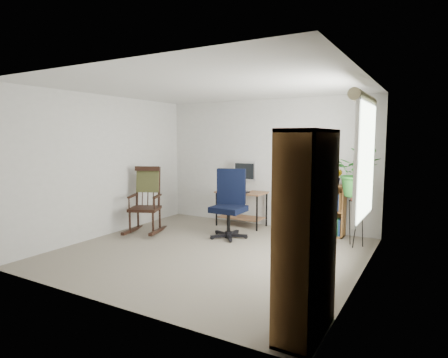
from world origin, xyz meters
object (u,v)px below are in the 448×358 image
Objects in this scene: rocking_chair at (145,200)px; low_bookshelf at (320,209)px; desk at (241,209)px; office_chair at (229,203)px; tall_bookshelf at (306,234)px.

low_bookshelf is at bearing 3.61° from rocking_chair.
rocking_chair is at bearing -152.35° from low_bookshelf.
desk is 0.79× the size of office_chair.
desk is at bearing -175.35° from low_bookshelf.
tall_bookshelf reaches higher than low_bookshelf.
low_bookshelf is at bearing 4.65° from desk.
rocking_chair is 3.08m from low_bookshelf.
desk is at bearing 85.77° from office_chair.
office_chair is 1.33× the size of low_bookshelf.
tall_bookshelf is (2.28, -3.25, 0.55)m from desk.
low_bookshelf reaches higher than desk.
rocking_chair is (-1.25, -1.31, 0.26)m from desk.
rocking_chair reaches higher than office_chair.
low_bookshelf is 3.49m from tall_bookshelf.
tall_bookshelf reaches higher than rocking_chair.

